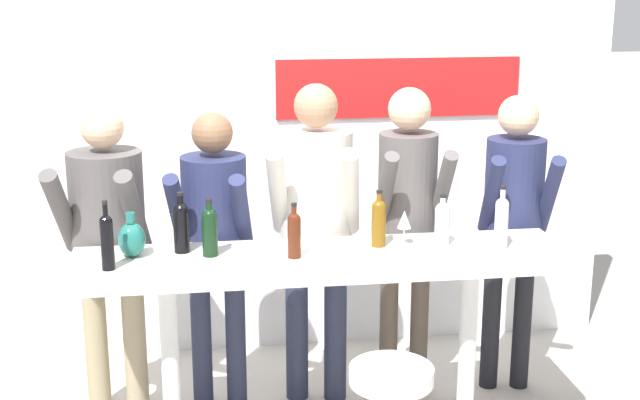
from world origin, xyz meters
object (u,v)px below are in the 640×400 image
object	(u,v)px
wine_bottle_4	(107,239)
wine_bottle_0	(502,221)
wine_bottle_2	(379,220)
wine_glass_0	(404,221)
person_left	(215,230)
wine_bottle_1	(294,233)
tasting_table	(322,286)
wine_bottle_5	(210,229)
person_far_left	(108,230)
decorative_vase	(132,239)
wine_bottle_6	(181,225)
person_center	(407,207)
wine_bottle_3	(442,222)
person_center_left	(316,211)
person_center_right	(513,210)

from	to	relation	value
wine_bottle_4	wine_bottle_0	bearing A→B (deg)	1.62
wine_bottle_2	wine_glass_0	bearing A→B (deg)	1.44
person_left	wine_bottle_1	xyz separation A→B (m)	(0.37, -0.52, 0.12)
tasting_table	wine_bottle_5	bearing A→B (deg)	174.01
person_far_left	wine_glass_0	size ratio (longest dim) A/B	9.60
person_left	wine_bottle_2	size ratio (longest dim) A/B	5.79
tasting_table	person_left	xyz separation A→B (m)	(-0.50, 0.49, 0.16)
wine_bottle_0	decorative_vase	world-z (taller)	wine_bottle_0
person_far_left	wine_bottle_6	xyz separation A→B (m)	(0.39, -0.35, 0.12)
person_left	person_center	distance (m)	1.05
person_left	wine_bottle_5	world-z (taller)	person_left
wine_bottle_1	wine_bottle_2	xyz separation A→B (m)	(0.43, 0.12, 0.01)
wine_glass_0	wine_bottle_1	bearing A→B (deg)	-167.33
wine_bottle_4	wine_bottle_3	bearing A→B (deg)	5.11
wine_bottle_5	wine_bottle_6	world-z (taller)	wine_bottle_6
wine_bottle_3	wine_bottle_5	bearing A→B (deg)	-179.71
tasting_table	wine_bottle_6	distance (m)	0.75
wine_bottle_3	wine_bottle_5	world-z (taller)	wine_bottle_5
person_center	wine_bottle_2	distance (m)	0.48
wine_bottle_6	wine_bottle_1	bearing A→B (deg)	-16.77
wine_bottle_5	wine_bottle_6	bearing A→B (deg)	150.47
person_far_left	wine_bottle_5	world-z (taller)	person_far_left
person_left	wine_bottle_1	bearing A→B (deg)	-44.56
wine_bottle_2	decorative_vase	world-z (taller)	wine_bottle_2
wine_bottle_1	decorative_vase	distance (m)	0.78
wine_bottle_1	wine_bottle_3	world-z (taller)	wine_bottle_1
person_center_left	wine_bottle_6	size ratio (longest dim) A/B	5.95
tasting_table	wine_bottle_5	xyz separation A→B (m)	(-0.54, 0.06, 0.30)
person_center	person_far_left	bearing A→B (deg)	-177.55
wine_bottle_5	wine_bottle_2	bearing A→B (deg)	2.75
wine_bottle_3	decorative_vase	world-z (taller)	wine_bottle_3
person_far_left	person_center_left	bearing A→B (deg)	12.41
wine_bottle_0	wine_bottle_3	world-z (taller)	wine_bottle_0
person_far_left	wine_bottle_4	bearing A→B (deg)	-73.56
wine_bottle_3	person_center_right	bearing A→B (deg)	39.87
person_far_left	wine_bottle_3	bearing A→B (deg)	-3.30
tasting_table	wine_bottle_4	xyz separation A→B (m)	(-1.00, -0.08, 0.31)
wine_bottle_6	decorative_vase	bearing A→B (deg)	-169.54
person_left	wine_bottle_2	distance (m)	0.90
tasting_table	person_center_left	world-z (taller)	person_center_left
wine_bottle_2	person_center_left	bearing A→B (deg)	121.78
wine_bottle_4	wine_bottle_5	size ratio (longest dim) A/B	1.16
person_center_left	wine_bottle_2	bearing A→B (deg)	-46.92
wine_bottle_3	wine_bottle_4	xyz separation A→B (m)	(-1.61, -0.14, 0.02)
person_left	wine_bottle_4	xyz separation A→B (m)	(-0.50, -0.57, 0.15)
person_center	person_left	bearing A→B (deg)	-177.26
wine_bottle_5	person_far_left	bearing A→B (deg)	140.47
wine_bottle_0	wine_bottle_4	bearing A→B (deg)	-178.38
person_center_right	wine_bottle_2	bearing A→B (deg)	-145.53
wine_glass_0	wine_bottle_2	bearing A→B (deg)	-178.56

